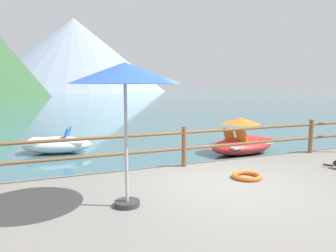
% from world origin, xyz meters
% --- Properties ---
extents(ground_plane, '(200.00, 200.00, 0.00)m').
position_xyz_m(ground_plane, '(0.00, 40.00, 0.00)').
color(ground_plane, '#3D6B75').
extents(promenade_dock, '(28.00, 8.00, 0.40)m').
position_xyz_m(promenade_dock, '(0.00, -2.20, 0.20)').
color(promenade_dock, gray).
rests_on(promenade_dock, ground).
extents(dock_railing, '(23.92, 0.12, 0.95)m').
position_xyz_m(dock_railing, '(0.00, 1.55, 0.98)').
color(dock_railing, brown).
rests_on(dock_railing, promenade_dock).
extents(beach_umbrella, '(1.70, 1.70, 2.24)m').
position_xyz_m(beach_umbrella, '(-1.90, -0.33, 2.45)').
color(beach_umbrella, '#B2B2B7').
rests_on(beach_umbrella, promenade_dock).
extents(life_ring, '(0.61, 0.61, 0.09)m').
position_xyz_m(life_ring, '(0.77, 0.18, 0.45)').
color(life_ring, orange).
rests_on(life_ring, promenade_dock).
extents(pedal_boat_0, '(2.79, 1.94, 1.24)m').
position_xyz_m(pedal_boat_0, '(3.23, 3.73, 0.41)').
color(pedal_boat_0, red).
rests_on(pedal_boat_0, ground).
extents(pedal_boat_1, '(2.51, 1.65, 0.89)m').
position_xyz_m(pedal_boat_1, '(-2.59, 6.25, 0.30)').
color(pedal_boat_1, white).
rests_on(pedal_boat_1, ground).
extents(distant_peak, '(71.91, 71.91, 28.61)m').
position_xyz_m(distant_peak, '(11.57, 126.60, 14.30)').
color(distant_peak, '#93A3B7').
rests_on(distant_peak, ground).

